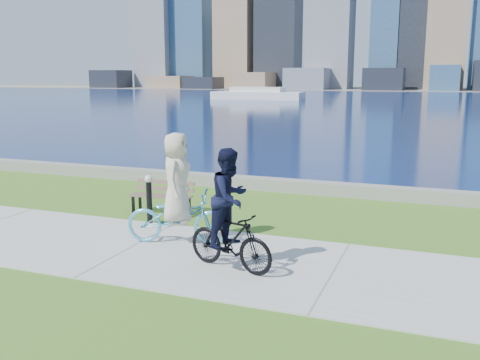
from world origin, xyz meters
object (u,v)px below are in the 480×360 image
object	(u,v)px
park_bench	(162,194)
cyclist_man	(230,219)
bollard_lamp	(149,196)
cyclist_woman	(177,203)

from	to	relation	value
park_bench	cyclist_man	world-z (taller)	cyclist_man
cyclist_man	bollard_lamp	bearing A→B (deg)	67.95
park_bench	cyclist_man	bearing A→B (deg)	-48.42
park_bench	cyclist_man	xyz separation A→B (m)	(3.04, -3.09, 0.43)
cyclist_woman	cyclist_man	world-z (taller)	cyclist_woman
cyclist_woman	cyclist_man	size ratio (longest dim) A/B	1.05
bollard_lamp	cyclist_woman	size ratio (longest dim) A/B	0.51
cyclist_woman	park_bench	bearing A→B (deg)	22.22
cyclist_man	cyclist_woman	bearing A→B (deg)	71.86
park_bench	cyclist_woman	bearing A→B (deg)	-57.25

